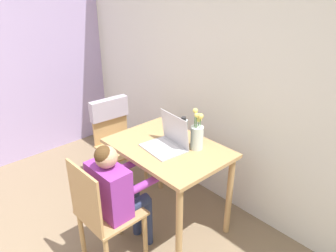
{
  "coord_description": "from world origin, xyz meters",
  "views": [
    {
      "loc": [
        1.43,
        0.05,
        2.01
      ],
      "look_at": [
        -0.25,
        1.58,
        0.94
      ],
      "focal_mm": 35.0,
      "sensor_mm": 36.0,
      "label": 1
    }
  ],
  "objects_px": {
    "chair_spare": "(114,129)",
    "flower_vase": "(197,135)",
    "laptop": "(168,140)",
    "water_bottle": "(183,132)",
    "chair_occupied": "(103,214)",
    "person_seated": "(116,189)"
  },
  "relations": [
    {
      "from": "chair_spare",
      "to": "flower_vase",
      "type": "relative_size",
      "value": 2.67
    },
    {
      "from": "chair_spare",
      "to": "laptop",
      "type": "xyz_separation_m",
      "value": [
        0.86,
        -0.05,
        0.22
      ]
    },
    {
      "from": "water_bottle",
      "to": "flower_vase",
      "type": "bearing_deg",
      "value": 21.01
    },
    {
      "from": "chair_occupied",
      "to": "chair_spare",
      "type": "distance_m",
      "value": 1.11
    },
    {
      "from": "chair_spare",
      "to": "water_bottle",
      "type": "bearing_deg",
      "value": -82.36
    },
    {
      "from": "person_seated",
      "to": "laptop",
      "type": "height_order",
      "value": "laptop"
    },
    {
      "from": "chair_spare",
      "to": "water_bottle",
      "type": "distance_m",
      "value": 0.96
    },
    {
      "from": "laptop",
      "to": "water_bottle",
      "type": "height_order",
      "value": "laptop"
    },
    {
      "from": "laptop",
      "to": "water_bottle",
      "type": "xyz_separation_m",
      "value": [
        0.06,
        0.11,
        0.05
      ]
    },
    {
      "from": "chair_occupied",
      "to": "chair_spare",
      "type": "bearing_deg",
      "value": -39.46
    },
    {
      "from": "chair_occupied",
      "to": "person_seated",
      "type": "height_order",
      "value": "person_seated"
    },
    {
      "from": "person_seated",
      "to": "water_bottle",
      "type": "relative_size",
      "value": 4.02
    },
    {
      "from": "flower_vase",
      "to": "water_bottle",
      "type": "distance_m",
      "value": 0.11
    },
    {
      "from": "person_seated",
      "to": "water_bottle",
      "type": "bearing_deg",
      "value": -96.26
    },
    {
      "from": "flower_vase",
      "to": "water_bottle",
      "type": "height_order",
      "value": "flower_vase"
    },
    {
      "from": "chair_occupied",
      "to": "laptop",
      "type": "bearing_deg",
      "value": -90.63
    },
    {
      "from": "laptop",
      "to": "flower_vase",
      "type": "xyz_separation_m",
      "value": [
        0.17,
        0.15,
        0.06
      ]
    },
    {
      "from": "chair_spare",
      "to": "laptop",
      "type": "height_order",
      "value": "laptop"
    },
    {
      "from": "chair_occupied",
      "to": "flower_vase",
      "type": "height_order",
      "value": "flower_vase"
    },
    {
      "from": "chair_spare",
      "to": "water_bottle",
      "type": "height_order",
      "value": "water_bottle"
    },
    {
      "from": "chair_spare",
      "to": "person_seated",
      "type": "distance_m",
      "value": 1.03
    },
    {
      "from": "flower_vase",
      "to": "water_bottle",
      "type": "relative_size",
      "value": 1.37
    }
  ]
}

